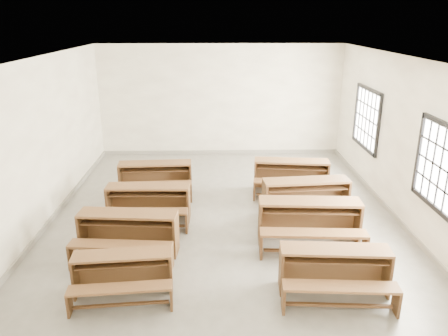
{
  "coord_description": "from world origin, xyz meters",
  "views": [
    {
      "loc": [
        -0.2,
        -8.34,
        3.89
      ],
      "look_at": [
        0.0,
        0.0,
        1.0
      ],
      "focal_mm": 35.0,
      "sensor_mm": 36.0,
      "label": 1
    }
  ],
  "objects_px": {
    "desk_set_1": "(128,231)",
    "desk_set_5": "(309,219)",
    "desk_set_2": "(148,201)",
    "desk_set_4": "(335,268)",
    "desk_set_7": "(291,174)",
    "desk_set_6": "(307,196)",
    "desk_set_0": "(123,271)",
    "desk_set_3": "(155,176)"
  },
  "relations": [
    {
      "from": "desk_set_0",
      "to": "desk_set_2",
      "type": "distance_m",
      "value": 2.46
    },
    {
      "from": "desk_set_0",
      "to": "desk_set_6",
      "type": "distance_m",
      "value": 4.13
    },
    {
      "from": "desk_set_2",
      "to": "desk_set_5",
      "type": "bearing_deg",
      "value": -16.96
    },
    {
      "from": "desk_set_3",
      "to": "desk_set_5",
      "type": "relative_size",
      "value": 0.92
    },
    {
      "from": "desk_set_2",
      "to": "desk_set_3",
      "type": "bearing_deg",
      "value": 92.54
    },
    {
      "from": "desk_set_1",
      "to": "desk_set_5",
      "type": "distance_m",
      "value": 3.2
    },
    {
      "from": "desk_set_6",
      "to": "desk_set_5",
      "type": "bearing_deg",
      "value": -104.08
    },
    {
      "from": "desk_set_0",
      "to": "desk_set_6",
      "type": "height_order",
      "value": "desk_set_6"
    },
    {
      "from": "desk_set_2",
      "to": "desk_set_1",
      "type": "bearing_deg",
      "value": -96.04
    },
    {
      "from": "desk_set_2",
      "to": "desk_set_4",
      "type": "distance_m",
      "value": 3.97
    },
    {
      "from": "desk_set_4",
      "to": "desk_set_7",
      "type": "distance_m",
      "value": 3.96
    },
    {
      "from": "desk_set_2",
      "to": "desk_set_3",
      "type": "height_order",
      "value": "desk_set_3"
    },
    {
      "from": "desk_set_1",
      "to": "desk_set_7",
      "type": "distance_m",
      "value": 4.26
    },
    {
      "from": "desk_set_6",
      "to": "desk_set_7",
      "type": "relative_size",
      "value": 1.01
    },
    {
      "from": "desk_set_1",
      "to": "desk_set_6",
      "type": "xyz_separation_m",
      "value": [
        3.36,
        1.42,
        0.02
      ]
    },
    {
      "from": "desk_set_5",
      "to": "desk_set_6",
      "type": "relative_size",
      "value": 1.02
    },
    {
      "from": "desk_set_7",
      "to": "desk_set_5",
      "type": "bearing_deg",
      "value": -85.22
    },
    {
      "from": "desk_set_1",
      "to": "desk_set_5",
      "type": "height_order",
      "value": "desk_set_5"
    },
    {
      "from": "desk_set_1",
      "to": "desk_set_4",
      "type": "relative_size",
      "value": 1.06
    },
    {
      "from": "desk_set_5",
      "to": "desk_set_6",
      "type": "xyz_separation_m",
      "value": [
        0.18,
        1.12,
        -0.02
      ]
    },
    {
      "from": "desk_set_0",
      "to": "desk_set_7",
      "type": "relative_size",
      "value": 0.83
    },
    {
      "from": "desk_set_3",
      "to": "desk_set_0",
      "type": "bearing_deg",
      "value": -92.91
    },
    {
      "from": "desk_set_2",
      "to": "desk_set_7",
      "type": "bearing_deg",
      "value": 26.14
    },
    {
      "from": "desk_set_2",
      "to": "desk_set_4",
      "type": "height_order",
      "value": "desk_set_2"
    },
    {
      "from": "desk_set_0",
      "to": "desk_set_7",
      "type": "xyz_separation_m",
      "value": [
        3.13,
        3.9,
        0.07
      ]
    },
    {
      "from": "desk_set_2",
      "to": "desk_set_6",
      "type": "xyz_separation_m",
      "value": [
        3.19,
        0.13,
        0.03
      ]
    },
    {
      "from": "desk_set_4",
      "to": "desk_set_6",
      "type": "height_order",
      "value": "desk_set_6"
    },
    {
      "from": "desk_set_4",
      "to": "desk_set_7",
      "type": "relative_size",
      "value": 0.91
    },
    {
      "from": "desk_set_1",
      "to": "desk_set_4",
      "type": "xyz_separation_m",
      "value": [
        3.24,
        -1.22,
        -0.02
      ]
    },
    {
      "from": "desk_set_3",
      "to": "desk_set_4",
      "type": "bearing_deg",
      "value": -54.75
    },
    {
      "from": "desk_set_2",
      "to": "desk_set_6",
      "type": "distance_m",
      "value": 3.2
    },
    {
      "from": "desk_set_3",
      "to": "desk_set_5",
      "type": "bearing_deg",
      "value": -41.39
    },
    {
      "from": "desk_set_7",
      "to": "desk_set_0",
      "type": "bearing_deg",
      "value": -121.91
    },
    {
      "from": "desk_set_1",
      "to": "desk_set_2",
      "type": "height_order",
      "value": "desk_set_1"
    },
    {
      "from": "desk_set_0",
      "to": "desk_set_2",
      "type": "xyz_separation_m",
      "value": [
        0.03,
        2.46,
        0.05
      ]
    },
    {
      "from": "desk_set_0",
      "to": "desk_set_2",
      "type": "bearing_deg",
      "value": 84.55
    },
    {
      "from": "desk_set_4",
      "to": "desk_set_5",
      "type": "distance_m",
      "value": 1.53
    },
    {
      "from": "desk_set_1",
      "to": "desk_set_6",
      "type": "bearing_deg",
      "value": 27.96
    },
    {
      "from": "desk_set_1",
      "to": "desk_set_5",
      "type": "bearing_deg",
      "value": 10.46
    },
    {
      "from": "desk_set_1",
      "to": "desk_set_4",
      "type": "bearing_deg",
      "value": -15.64
    },
    {
      "from": "desk_set_4",
      "to": "desk_set_5",
      "type": "height_order",
      "value": "desk_set_5"
    },
    {
      "from": "desk_set_1",
      "to": "desk_set_2",
      "type": "distance_m",
      "value": 1.31
    }
  ]
}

